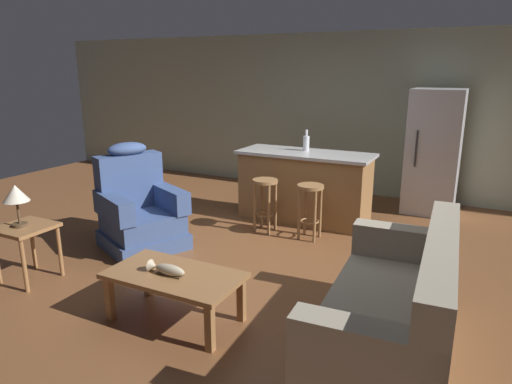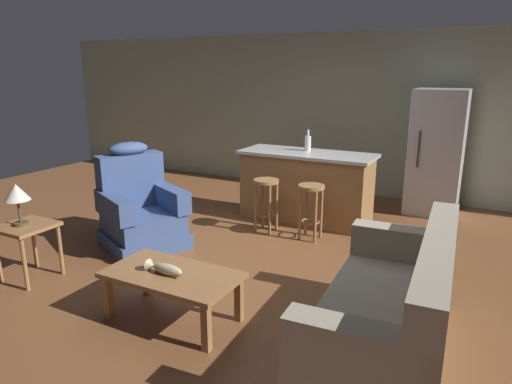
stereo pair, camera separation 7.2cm
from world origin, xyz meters
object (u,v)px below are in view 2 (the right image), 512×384
table_lamp (17,194)px  end_table (27,234)px  kitchen_island (306,187)px  bar_stool_left (266,195)px  refrigerator (436,153)px  recliner_near_lamp (140,210)px  bar_stool_right (311,202)px  coffee_table (172,279)px  fish_figurine (164,269)px  couch (392,314)px  bottle_tall_green (308,143)px

table_lamp → end_table: bearing=48.4°
kitchen_island → bar_stool_left: size_ratio=2.65×
end_table → refrigerator: refrigerator is taller
end_table → bar_stool_left: 2.74m
recliner_near_lamp → end_table: size_ratio=2.14×
bar_stool_right → coffee_table: bearing=-97.9°
fish_figurine → bar_stool_left: size_ratio=0.50×
fish_figurine → bar_stool_right: bar_stool_right is taller
refrigerator → kitchen_island: bearing=-140.9°
coffee_table → table_lamp: 1.84m
bar_stool_right → table_lamp: bearing=-131.6°
fish_figurine → kitchen_island: 2.96m
end_table → kitchen_island: bearing=59.5°
coffee_table → kitchen_island: 2.92m
table_lamp → bar_stool_left: (1.48, 2.35, -0.40)m
fish_figurine → couch: (1.74, 0.36, -0.12)m
recliner_near_lamp → table_lamp: bearing=-81.5°
table_lamp → bar_stool_left: bearing=57.8°
fish_figurine → kitchen_island: bearing=89.2°
bar_stool_right → fish_figurine: bearing=-98.7°
bar_stool_left → bar_stool_right: same height
coffee_table → fish_figurine: bearing=-131.9°
fish_figurine → table_lamp: 1.77m
refrigerator → bottle_tall_green: 1.87m
bottle_tall_green → coffee_table: bearing=-89.2°
coffee_table → end_table: end_table is taller
end_table → bar_stool_left: bearing=58.0°
bar_stool_right → bar_stool_left: bearing=180.0°
coffee_table → bar_stool_left: (-0.29, 2.29, 0.11)m
kitchen_island → bar_stool_right: 0.71m
couch → bottle_tall_green: (-1.74, 2.72, 0.72)m
fish_figurine → end_table: size_ratio=0.61×
coffee_table → kitchen_island: size_ratio=0.61×
bar_stool_left → bottle_tall_green: 0.99m
coffee_table → bar_stool_right: 2.31m
end_table → table_lamp: bearing=-131.6°
table_lamp → bar_stool_right: bearing=48.4°
couch → table_lamp: size_ratio=4.74×
fish_figurine → table_lamp: bearing=-179.3°
fish_figurine → bottle_tall_green: 3.14m
bar_stool_right → refrigerator: refrigerator is taller
coffee_table → bar_stool_right: bar_stool_right is taller
end_table → bottle_tall_green: 3.56m
kitchen_island → bottle_tall_green: bottle_tall_green is taller
coffee_table → table_lamp: size_ratio=2.68×
end_table → bar_stool_right: (2.06, 2.32, 0.01)m
refrigerator → bar_stool_right: bearing=-122.4°
couch → table_lamp: table_lamp is taller
fish_figurine → table_lamp: (-1.73, -0.02, 0.41)m
coffee_table → couch: 1.73m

